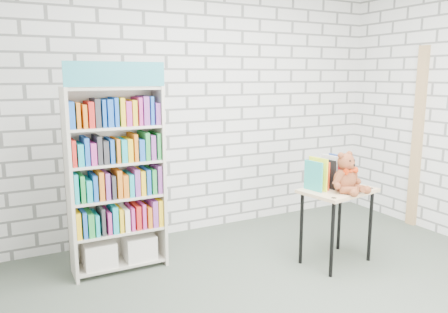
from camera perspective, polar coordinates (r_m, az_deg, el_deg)
name	(u,v)px	position (r m, az deg, el deg)	size (l,w,h in m)	color
ground	(315,303)	(3.70, 11.86, -18.23)	(4.50, 4.50, 0.00)	#475245
room_shell	(325,73)	(3.25, 13.06, 10.58)	(4.52, 4.02, 2.81)	silver
bookshelf	(116,178)	(4.04, -13.91, -2.77)	(0.84, 0.33, 1.88)	beige
display_table	(337,199)	(4.25, 14.60, -5.45)	(0.74, 0.58, 0.72)	#D8B081
table_books	(329,172)	(4.25, 13.59, -2.04)	(0.50, 0.29, 0.28)	teal
teddy_bear	(347,176)	(4.11, 15.77, -2.46)	(0.34, 0.32, 0.37)	brown
door_trim	(417,138)	(5.57, 23.94, 2.23)	(0.05, 0.12, 2.10)	tan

